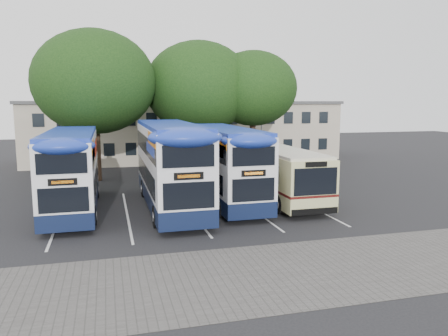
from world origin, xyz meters
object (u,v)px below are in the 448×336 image
bus_single (275,170)px  bus_dd_right (224,161)px  bus_dd_left (72,167)px  lamp_post (262,113)px  bus_dd_mid (170,162)px  tree_right (253,89)px  tree_mid (199,87)px  tree_left (94,82)px

bus_single → bus_dd_right: bearing=-178.6°
bus_dd_left → bus_dd_right: 8.83m
lamp_post → bus_dd_left: bearing=-140.3°
bus_dd_mid → bus_dd_right: bearing=11.7°
tree_right → lamp_post: bearing=58.3°
tree_mid → bus_dd_right: (-0.77, -11.14, -4.80)m
lamp_post → bus_single: bearing=-106.3°
lamp_post → tree_left: 15.59m
bus_dd_mid → bus_single: size_ratio=1.08×
tree_left → bus_single: tree_left is taller
bus_dd_left → lamp_post: bearing=39.7°
tree_mid → lamp_post: bearing=19.7°
lamp_post → bus_dd_left: lamp_post is taller
bus_dd_right → bus_dd_mid: bearing=-168.3°
tree_right → bus_dd_right: (-5.29, -10.22, -4.72)m
bus_dd_left → bus_dd_mid: bearing=-8.2°
tree_mid → tree_right: size_ratio=1.07×
lamp_post → bus_dd_mid: 17.93m
tree_left → tree_mid: (8.39, 1.46, -0.28)m
bus_dd_left → bus_dd_right: size_ratio=0.98×
tree_left → bus_dd_mid: size_ratio=0.98×
tree_left → bus_single: bearing=-41.1°
tree_left → tree_right: tree_left is taller
tree_right → bus_dd_left: 18.03m
bus_single → tree_left: bearing=138.9°
tree_left → bus_single: (11.00, -9.60, -5.75)m
tree_right → bus_single: (-1.91, -10.14, -5.39)m
tree_left → bus_dd_left: bearing=-97.2°
tree_left → bus_dd_right: tree_left is taller
tree_mid → bus_single: bearing=-76.7°
lamp_post → bus_single: size_ratio=0.83×
lamp_post → bus_dd_left: (-16.12, -13.40, -2.61)m
tree_left → tree_mid: tree_left is taller
lamp_post → bus_dd_mid: lamp_post is taller
tree_mid → bus_dd_left: tree_mid is taller
bus_dd_left → bus_single: (12.21, 0.02, -0.63)m
bus_dd_left → bus_dd_mid: (5.41, -0.78, 0.22)m
tree_right → bus_dd_mid: size_ratio=0.89×
lamp_post → bus_dd_right: size_ratio=0.83×
tree_right → bus_single: 11.64m
lamp_post → bus_dd_right: (-7.29, -13.47, -2.57)m
lamp_post → bus_single: (-3.91, -13.39, -3.24)m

